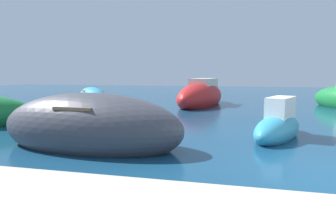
{
  "coord_description": "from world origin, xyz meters",
  "views": [
    {
      "loc": [
        -2.12,
        -5.99,
        2.07
      ],
      "look_at": [
        -5.69,
        9.61,
        0.43
      ],
      "focal_mm": 30.77,
      "sensor_mm": 36.0,
      "label": 1
    }
  ],
  "objects": [
    {
      "name": "moored_boat_5",
      "position": [
        -4.17,
        12.53,
        0.58
      ],
      "size": [
        3.39,
        6.63,
        2.15
      ],
      "rotation": [
        0.0,
        0.0,
        4.5
      ],
      "color": "#B21E1E",
      "rests_on": "ground"
    },
    {
      "name": "moored_boat_0",
      "position": [
        -6.01,
        1.27,
        0.55
      ],
      "size": [
        5.52,
        2.49,
        1.98
      ],
      "rotation": [
        0.0,
        0.0,
        6.23
      ],
      "color": "#3F3F47",
      "rests_on": "ground"
    },
    {
      "name": "moored_boat_4",
      "position": [
        -0.7,
        3.69,
        0.37
      ],
      "size": [
        2.28,
        3.39,
        1.52
      ],
      "rotation": [
        0.0,
        0.0,
        4.3
      ],
      "color": "teal",
      "rests_on": "ground"
    },
    {
      "name": "moored_boat_6",
      "position": [
        -9.85,
        7.47,
        0.29
      ],
      "size": [
        3.63,
        1.65,
        1.05
      ],
      "rotation": [
        0.0,
        0.0,
        3.0
      ],
      "color": "#B21E1E",
      "rests_on": "ground"
    },
    {
      "name": "moored_boat_3",
      "position": [
        -11.7,
        12.25,
        0.4
      ],
      "size": [
        4.37,
        4.85,
        1.43
      ],
      "rotation": [
        0.0,
        0.0,
        2.26
      ],
      "color": "teal",
      "rests_on": "ground"
    }
  ]
}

